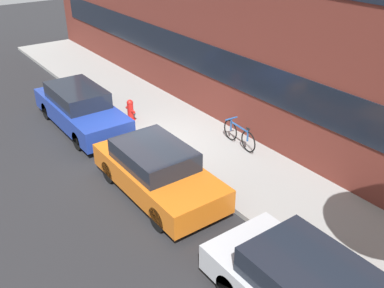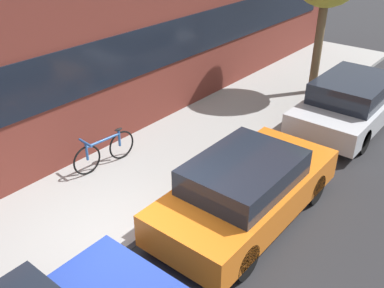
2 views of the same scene
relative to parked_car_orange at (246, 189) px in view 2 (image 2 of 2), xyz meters
The scene contains 5 objects.
ground_plane 2.38m from the parked_car_orange, 152.62° to the left, with size 56.00×56.00×0.00m, color #232326.
sidewalk_strip 3.27m from the parked_car_orange, 129.05° to the left, with size 28.00×2.90×0.13m.
parked_car_orange is the anchor object (origin of this frame).
parked_car_silver 5.18m from the parked_car_orange, ahead, with size 4.44×1.81×1.34m.
bicycle 3.35m from the parked_car_orange, 99.20° to the left, with size 1.58×0.44×0.77m.
Camera 2 is at (-3.57, -4.31, 5.17)m, focal length 40.00 mm.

